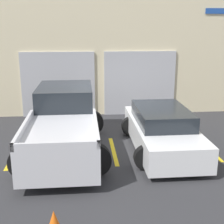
{
  "coord_description": "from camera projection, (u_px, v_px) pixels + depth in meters",
  "views": [
    {
      "loc": [
        -0.86,
        -9.96,
        3.7
      ],
      "look_at": [
        0.0,
        -0.62,
        1.1
      ],
      "focal_mm": 50.0,
      "sensor_mm": 36.0,
      "label": 1
    }
  ],
  "objects": [
    {
      "name": "parking_stripe_far_left",
      "position": [
        14.0,
        154.0,
        9.28
      ],
      "size": [
        0.12,
        2.2,
        0.01
      ],
      "primitive_type": "cube",
      "color": "gold",
      "rests_on": "ground"
    },
    {
      "name": "parking_stripe_centre",
      "position": [
        207.0,
        147.0,
        9.81
      ],
      "size": [
        0.12,
        2.2,
        0.01
      ],
      "primitive_type": "cube",
      "color": "gold",
      "rests_on": "ground"
    },
    {
      "name": "pickup_truck",
      "position": [
        64.0,
        123.0,
        9.48
      ],
      "size": [
        2.57,
        5.09,
        1.78
      ],
      "color": "silver",
      "rests_on": "ground"
    },
    {
      "name": "ground_plane",
      "position": [
        110.0,
        138.0,
        10.62
      ],
      "size": [
        28.0,
        28.0,
        0.0
      ],
      "primitive_type": "plane",
      "color": "#2D2D30"
    },
    {
      "name": "parking_stripe_left",
      "position": [
        113.0,
        151.0,
        9.54
      ],
      "size": [
        0.12,
        2.2,
        0.01
      ],
      "primitive_type": "cube",
      "color": "gold",
      "rests_on": "ground"
    },
    {
      "name": "sedan_white",
      "position": [
        162.0,
        130.0,
        9.53
      ],
      "size": [
        2.16,
        4.3,
        1.3
      ],
      "color": "white",
      "rests_on": "ground"
    },
    {
      "name": "shophouse_building",
      "position": [
        103.0,
        45.0,
        13.01
      ],
      "size": [
        16.79,
        0.68,
        5.88
      ],
      "color": "beige",
      "rests_on": "ground"
    }
  ]
}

